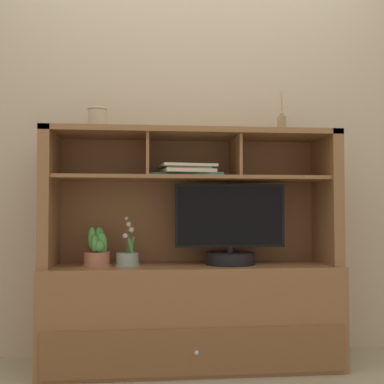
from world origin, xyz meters
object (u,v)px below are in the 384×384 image
magazine_stack_left (187,171)px  media_console (192,291)px  tv_monitor (230,233)px  potted_fern (97,250)px  ceramic_vase (97,119)px  potted_orchid (128,257)px  diffuser_bottle (282,124)px

magazine_stack_left → media_console: bearing=48.3°
media_console → tv_monitor: 0.39m
media_console → magazine_stack_left: size_ratio=3.88×
potted_fern → magazine_stack_left: (0.49, -0.01, 0.43)m
media_console → potted_fern: media_console is taller
magazine_stack_left → potted_fern: bearing=179.0°
media_console → magazine_stack_left: media_console is taller
potted_fern → ceramic_vase: size_ratio=1.71×
media_console → ceramic_vase: (-0.52, -0.01, 0.95)m
potted_orchid → potted_fern: bearing=-179.6°
ceramic_vase → diffuser_bottle: bearing=1.6°
media_console → tv_monitor: bearing=-7.0°
ceramic_vase → media_console: bearing=0.8°
potted_fern → media_console: bearing=2.7°
tv_monitor → magazine_stack_left: (-0.24, -0.01, 0.34)m
media_console → tv_monitor: size_ratio=2.62×
potted_fern → magazine_stack_left: bearing=-1.0°
tv_monitor → potted_orchid: size_ratio=2.30×
potted_orchid → potted_fern: size_ratio=1.26×
potted_fern → diffuser_bottle: diffuser_bottle is taller
media_console → ceramic_vase: 1.08m
potted_orchid → magazine_stack_left: 0.57m
media_console → potted_fern: (-0.52, -0.02, 0.24)m
ceramic_vase → tv_monitor: bearing=-1.5°
potted_orchid → diffuser_bottle: size_ratio=1.06×
magazine_stack_left → tv_monitor: bearing=1.8°
potted_fern → ceramic_vase: (-0.01, 0.02, 0.71)m
magazine_stack_left → ceramic_vase: size_ratio=3.37×
media_console → potted_fern: 0.57m
media_console → magazine_stack_left: (-0.03, -0.03, 0.66)m
potted_fern → magazine_stack_left: magazine_stack_left is taller
potted_orchid → magazine_stack_left: bearing=-1.8°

